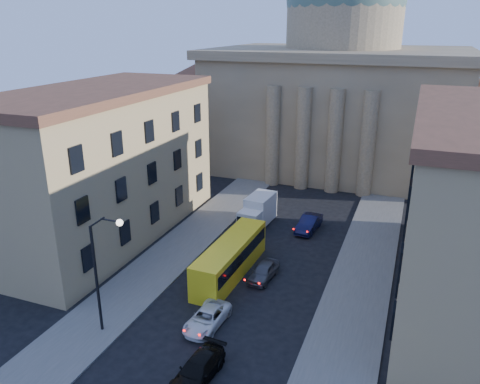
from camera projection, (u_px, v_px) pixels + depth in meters
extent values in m
cube|color=#5B5853|center=(162.00, 263.00, 41.83)|extent=(5.00, 60.00, 0.15)
cube|color=#5B5853|center=(355.00, 301.00, 36.09)|extent=(5.00, 60.00, 0.15)
cube|color=#766549|center=(338.00, 111.00, 69.64)|extent=(34.00, 26.00, 16.00)
cube|color=#766549|center=(342.00, 52.00, 66.80)|extent=(35.50, 27.50, 1.20)
cylinder|color=#766549|center=(344.00, 26.00, 65.58)|extent=(16.00, 16.00, 8.00)
cube|color=#766549|center=(205.00, 120.00, 75.82)|extent=(13.00, 13.00, 11.00)
cone|color=brown|center=(203.00, 73.00, 73.28)|extent=(26.02, 26.02, 4.00)
cylinder|color=#766549|center=(273.00, 136.00, 60.59)|extent=(1.80, 1.80, 13.00)
cylinder|color=#766549|center=(303.00, 139.00, 59.23)|extent=(1.80, 1.80, 13.00)
cylinder|color=#766549|center=(334.00, 142.00, 57.88)|extent=(1.80, 1.80, 13.00)
cylinder|color=#766549|center=(368.00, 144.00, 56.53)|extent=(1.80, 1.80, 13.00)
cube|color=#99805A|center=(103.00, 167.00, 45.86)|extent=(11.00, 26.00, 14.00)
cube|color=brown|center=(95.00, 92.00, 43.39)|extent=(11.60, 26.60, 0.80)
cylinder|color=black|center=(97.00, 281.00, 31.38)|extent=(0.20, 0.20, 8.00)
cylinder|color=black|center=(97.00, 222.00, 29.72)|extent=(1.30, 0.12, 0.96)
cylinder|color=black|center=(109.00, 220.00, 29.28)|extent=(1.30, 0.12, 0.12)
sphere|color=white|center=(120.00, 223.00, 29.04)|extent=(0.44, 0.44, 0.44)
imported|color=silver|center=(207.00, 318.00, 33.05)|extent=(2.30, 4.61, 1.26)
imported|color=black|center=(198.00, 370.00, 28.03)|extent=(2.27, 4.83, 1.36)
imported|color=#4E4E53|center=(264.00, 271.00, 39.21)|extent=(1.96, 4.13, 1.36)
imported|color=black|center=(309.00, 223.00, 48.38)|extent=(2.06, 4.85, 1.56)
cube|color=yellow|center=(230.00, 258.00, 39.66)|extent=(2.75, 10.76, 3.01)
cube|color=black|center=(230.00, 253.00, 39.50)|extent=(2.79, 10.18, 1.07)
cylinder|color=black|center=(200.00, 289.00, 36.99)|extent=(0.32, 0.98, 0.97)
cylinder|color=black|center=(222.00, 294.00, 36.28)|extent=(0.32, 0.98, 0.97)
cylinder|color=black|center=(238.00, 248.00, 43.74)|extent=(0.32, 0.98, 0.97)
cylinder|color=black|center=(257.00, 252.00, 43.03)|extent=(0.32, 0.98, 0.97)
cube|color=silver|center=(251.00, 221.00, 48.02)|extent=(2.34, 2.43, 2.27)
cube|color=black|center=(246.00, 223.00, 47.00)|extent=(2.08, 0.27, 1.04)
cube|color=silver|center=(260.00, 208.00, 50.02)|extent=(2.56, 4.13, 2.93)
cylinder|color=black|center=(241.00, 227.00, 48.32)|extent=(0.33, 0.87, 0.85)
cylinder|color=black|center=(258.00, 231.00, 47.56)|extent=(0.33, 0.87, 0.85)
cylinder|color=black|center=(255.00, 215.00, 51.54)|extent=(0.33, 0.87, 0.85)
cylinder|color=black|center=(271.00, 217.00, 50.78)|extent=(0.33, 0.87, 0.85)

